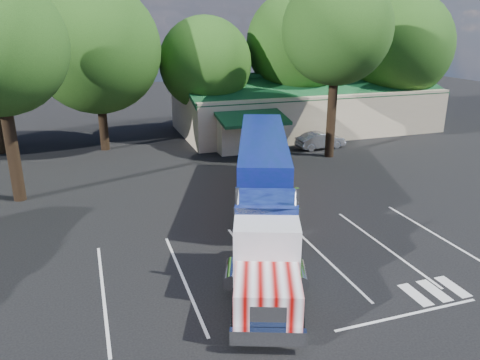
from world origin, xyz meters
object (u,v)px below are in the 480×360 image
object	(u,v)px
semi_truck	(264,177)
silver_sedan	(320,140)
bicycle	(285,178)
woman	(256,209)

from	to	relation	value
semi_truck	silver_sedan	xyz separation A→B (m)	(9.83, 12.12, -1.67)
bicycle	silver_sedan	world-z (taller)	silver_sedan
semi_truck	silver_sedan	world-z (taller)	semi_truck
woman	silver_sedan	xyz separation A→B (m)	(10.40, 12.60, -0.12)
woman	bicycle	xyz separation A→B (m)	(3.90, 5.19, -0.34)
semi_truck	woman	xyz separation A→B (m)	(-0.57, -0.48, -1.55)
woman	bicycle	distance (m)	6.50
woman	silver_sedan	distance (m)	16.34
semi_truck	bicycle	xyz separation A→B (m)	(3.33, 4.71, -1.89)
woman	bicycle	bearing A→B (deg)	-57.10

